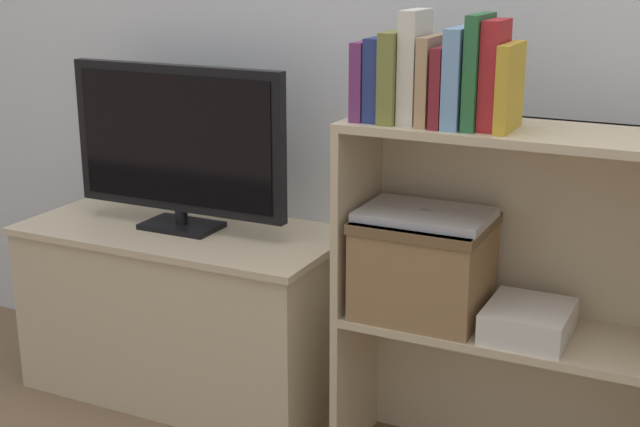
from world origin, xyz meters
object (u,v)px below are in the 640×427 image
(book_olive, at_px, (397,76))
(book_maroon, at_px, (445,86))
(laptop, at_px, (425,214))
(tv, at_px, (178,143))
(book_forest, at_px, (479,72))
(book_tan, at_px, (431,80))
(book_navy, at_px, (380,78))
(book_mustard, at_px, (510,87))
(book_ivory, at_px, (415,67))
(book_crimson, at_px, (494,75))
(book_skyblue, at_px, (460,77))
(tv_stand, at_px, (186,309))
(magazine_stack, at_px, (528,321))
(book_plum, at_px, (367,80))
(storage_basket_left, at_px, (424,263))

(book_olive, bearing_deg, book_maroon, -0.00)
(laptop, bearing_deg, book_maroon, -31.77)
(tv, relative_size, book_forest, 2.70)
(book_tan, bearing_deg, book_olive, 180.00)
(tv, height_order, book_tan, book_tan)
(book_navy, relative_size, book_tan, 0.96)
(book_tan, height_order, book_mustard, book_tan)
(tv, distance_m, book_ivory, 0.79)
(book_navy, height_order, book_crimson, book_crimson)
(book_skyblue, height_order, book_forest, book_forest)
(book_maroon, distance_m, book_forest, 0.08)
(tv_stand, xyz_separation_m, book_navy, (0.66, -0.11, 0.74))
(laptop, height_order, magazine_stack, laptop)
(book_forest, bearing_deg, book_mustard, 0.00)
(book_crimson, bearing_deg, tv, 173.06)
(book_olive, distance_m, magazine_stack, 0.64)
(book_tan, bearing_deg, book_mustard, 0.00)
(book_ivory, bearing_deg, book_plum, -180.00)
(laptop, xyz_separation_m, magazine_stack, (0.27, -0.02, -0.22))
(book_mustard, relative_size, laptop, 0.62)
(laptop, bearing_deg, book_plum, -169.01)
(book_forest, distance_m, book_mustard, 0.08)
(book_skyblue, height_order, storage_basket_left, book_skyblue)
(book_tan, height_order, laptop, book_tan)
(tv_stand, relative_size, book_ivory, 3.67)
(tv, xyz_separation_m, book_skyblue, (0.85, -0.11, 0.25))
(book_olive, bearing_deg, book_forest, 0.00)
(book_plum, height_order, storage_basket_left, book_plum)
(book_navy, height_order, book_forest, book_forest)
(book_maroon, xyz_separation_m, laptop, (-0.05, 0.03, -0.32))
(book_navy, xyz_separation_m, book_tan, (0.12, 0.00, 0.00))
(book_olive, bearing_deg, book_ivory, 0.00)
(book_maroon, bearing_deg, book_crimson, 0.00)
(book_olive, xyz_separation_m, book_skyblue, (0.15, 0.00, 0.01))
(book_plum, relative_size, book_forest, 0.73)
(book_maroon, xyz_separation_m, book_skyblue, (0.03, 0.00, 0.02))
(tv, height_order, laptop, tv)
(book_navy, bearing_deg, book_maroon, -0.00)
(tv, height_order, book_skyblue, book_skyblue)
(book_navy, relative_size, book_skyblue, 0.87)
(tv, distance_m, laptop, 0.78)
(book_tan, xyz_separation_m, book_mustard, (0.18, 0.00, -0.00))
(book_skyblue, relative_size, book_crimson, 0.92)
(book_skyblue, bearing_deg, book_maroon, -180.00)
(book_plum, relative_size, book_skyblue, 0.82)
(tv_stand, xyz_separation_m, laptop, (0.77, -0.09, 0.42))
(book_plum, relative_size, book_navy, 0.95)
(book_crimson, xyz_separation_m, laptop, (-0.16, 0.03, -0.35))
(book_plum, relative_size, book_mustard, 0.95)
(book_mustard, bearing_deg, book_skyblue, 180.00)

